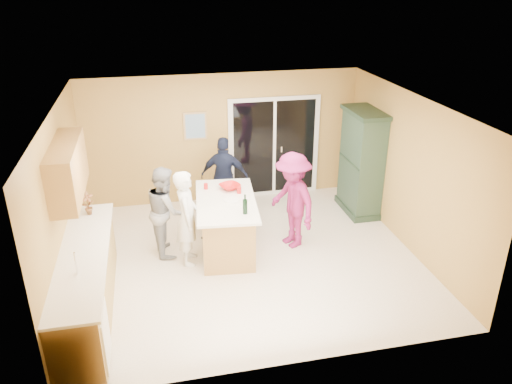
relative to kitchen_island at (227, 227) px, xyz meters
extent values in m
plane|color=white|center=(0.30, -0.37, -0.44)|extent=(5.50, 5.50, 0.00)
cube|color=white|center=(0.30, -0.37, 2.16)|extent=(5.50, 5.00, 0.10)
cube|color=#E0B05C|center=(0.30, 2.13, 0.86)|extent=(5.50, 0.10, 2.60)
cube|color=#E0B05C|center=(0.30, -2.87, 0.86)|extent=(5.50, 0.10, 2.60)
cube|color=#E0B05C|center=(-2.45, -0.37, 0.86)|extent=(0.10, 5.00, 2.60)
cube|color=#E0B05C|center=(3.05, -0.37, 0.86)|extent=(0.10, 5.00, 2.60)
cube|color=#AC8943|center=(-2.15, -1.27, 0.01)|extent=(0.60, 3.00, 0.90)
cube|color=white|center=(-2.14, -2.37, -0.04)|extent=(0.62, 0.60, 0.72)
cube|color=white|center=(-2.14, -1.27, 0.48)|extent=(0.65, 3.05, 0.04)
cylinder|color=silver|center=(-2.15, -1.77, 0.65)|extent=(0.02, 0.02, 0.30)
cube|color=#AC8943|center=(-2.28, -0.57, 1.44)|extent=(0.35, 1.60, 0.75)
cube|color=white|center=(1.35, 2.10, 0.61)|extent=(1.90, 0.05, 2.10)
cube|color=black|center=(1.35, 2.09, 0.61)|extent=(1.70, 0.03, 1.94)
cube|color=white|center=(1.35, 2.08, 0.61)|extent=(0.06, 0.04, 1.94)
cube|color=silver|center=(1.50, 2.07, 0.56)|extent=(0.02, 0.03, 0.12)
cube|color=tan|center=(-0.25, 2.11, 1.16)|extent=(0.46, 0.03, 0.56)
cube|color=#4E76A2|center=(-0.25, 2.10, 1.16)|extent=(0.38, 0.02, 0.48)
cube|color=#AC8943|center=(0.00, 0.00, 0.01)|extent=(0.97, 1.65, 0.90)
cube|color=white|center=(0.00, 0.00, 0.48)|extent=(1.14, 1.87, 0.04)
cube|color=black|center=(0.00, 0.00, -0.39)|extent=(0.88, 1.56, 0.10)
cube|color=#1E3123|center=(2.79, 0.96, -0.38)|extent=(0.57, 1.07, 0.12)
cube|color=#2D4332|center=(2.79, 0.96, 0.57)|extent=(0.51, 1.01, 1.90)
cube|color=#1E3123|center=(2.79, 0.96, 1.56)|extent=(0.59, 1.11, 0.08)
imported|color=white|center=(-0.66, -0.24, 0.36)|extent=(0.45, 0.62, 1.59)
imported|color=#9C9C9E|center=(-0.99, 0.17, 0.32)|extent=(0.64, 0.79, 1.52)
imported|color=#171D33|center=(0.20, 1.38, 0.34)|extent=(0.99, 0.65, 1.56)
imported|color=#7C1B51|center=(1.13, -0.06, 0.40)|extent=(0.94, 1.23, 1.68)
imported|color=red|center=(0.14, 0.43, 0.54)|extent=(0.45, 0.45, 0.08)
imported|color=#B11119|center=(-2.15, -0.09, 0.69)|extent=(0.23, 0.18, 0.37)
cylinder|color=red|center=(-0.26, 0.52, 0.55)|extent=(0.09, 0.09, 0.10)
cylinder|color=red|center=(0.26, 0.22, 0.55)|extent=(0.08, 0.08, 0.11)
cylinder|color=black|center=(0.21, -0.56, 0.61)|extent=(0.07, 0.07, 0.23)
cylinder|color=black|center=(0.21, -0.56, 0.77)|extent=(0.03, 0.03, 0.09)
cylinder|color=white|center=(0.09, -0.05, 0.51)|extent=(0.26, 0.26, 0.02)
camera|label=1|loc=(-1.10, -7.37, 3.95)|focal=35.00mm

